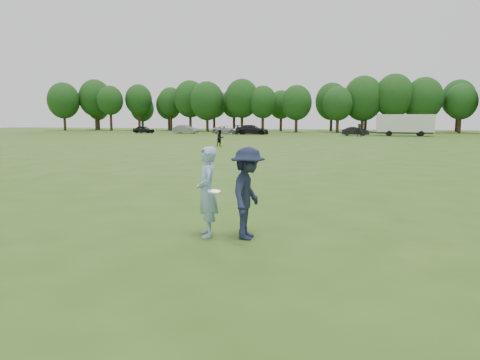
{
  "coord_description": "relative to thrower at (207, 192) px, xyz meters",
  "views": [
    {
      "loc": [
        2.85,
        -9.06,
        2.51
      ],
      "look_at": [
        0.15,
        0.43,
        1.1
      ],
      "focal_mm": 32.0,
      "sensor_mm": 36.0,
      "label": 1
    }
  ],
  "objects": [
    {
      "name": "defender",
      "position": [
        0.89,
        0.05,
        0.0
      ],
      "size": [
        0.74,
        1.26,
        1.94
      ],
      "primitive_type": "imported",
      "rotation": [
        0.0,
        0.0,
        1.58
      ],
      "color": "#1A2039",
      "rests_on": "ground"
    },
    {
      "name": "disc_in_play",
      "position": [
        0.27,
        -0.3,
        0.07
      ],
      "size": [
        0.3,
        0.3,
        0.06
      ],
      "color": "white",
      "rests_on": "ground"
    },
    {
      "name": "car_d",
      "position": [
        -14.2,
        59.77,
        -0.18
      ],
      "size": [
        5.49,
        2.4,
        1.57
      ],
      "primitive_type": "imported",
      "rotation": [
        0.0,
        0.0,
        1.61
      ],
      "color": "black",
      "rests_on": "ground"
    },
    {
      "name": "car_b",
      "position": [
        -26.59,
        61.2,
        -0.22
      ],
      "size": [
        4.66,
        2.04,
        1.49
      ],
      "primitive_type": "imported",
      "rotation": [
        0.0,
        0.0,
        1.47
      ],
      "color": "slate",
      "rests_on": "ground"
    },
    {
      "name": "ground",
      "position": [
        0.29,
        0.59,
        -0.97
      ],
      "size": [
        200.0,
        200.0,
        0.0
      ],
      "primitive_type": "plane",
      "color": "#304F16",
      "rests_on": "ground"
    },
    {
      "name": "car_c",
      "position": [
        -19.06,
        61.26,
        -0.28
      ],
      "size": [
        5.12,
        2.73,
        1.37
      ],
      "primitive_type": "imported",
      "rotation": [
        0.0,
        0.0,
        1.48
      ],
      "color": "#B0AFB4",
      "rests_on": "ground"
    },
    {
      "name": "car_a",
      "position": [
        -34.57,
        60.97,
        -0.3
      ],
      "size": [
        4.05,
        1.94,
        1.33
      ],
      "primitive_type": "imported",
      "rotation": [
        0.0,
        0.0,
        1.47
      ],
      "color": "black",
      "rests_on": "ground"
    },
    {
      "name": "thrower",
      "position": [
        0.0,
        0.0,
        0.0
      ],
      "size": [
        0.73,
        0.84,
        1.94
      ],
      "primitive_type": "imported",
      "rotation": [
        0.0,
        0.0,
        -1.11
      ],
      "color": "#89B4D3",
      "rests_on": "ground"
    },
    {
      "name": "cargo_trailer",
      "position": [
        9.22,
        59.9,
        0.81
      ],
      "size": [
        9.0,
        2.75,
        3.2
      ],
      "color": "silver",
      "rests_on": "ground"
    },
    {
      "name": "treeline",
      "position": [
        3.1,
        77.49,
        5.29
      ],
      "size": [
        130.35,
        18.39,
        11.74
      ],
      "color": "#332114",
      "rests_on": "ground"
    },
    {
      "name": "car_f",
      "position": [
        2.14,
        59.14,
        -0.3
      ],
      "size": [
        4.2,
        1.89,
        1.34
      ],
      "primitive_type": "imported",
      "rotation": [
        0.0,
        0.0,
        1.69
      ],
      "color": "black",
      "rests_on": "ground"
    },
    {
      "name": "player_far_d",
      "position": [
        2.76,
        56.07,
        -0.04
      ],
      "size": [
        1.78,
        0.73,
        1.86
      ],
      "primitive_type": "imported",
      "rotation": [
        0.0,
        0.0,
        0.11
      ],
      "color": "#282828",
      "rests_on": "ground"
    },
    {
      "name": "player_far_a",
      "position": [
        -9.44,
        29.11,
        -0.19
      ],
      "size": [
        0.92,
        0.95,
        1.55
      ],
      "primitive_type": "imported",
      "rotation": [
        0.0,
        0.0,
        0.93
      ],
      "color": "black",
      "rests_on": "ground"
    }
  ]
}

